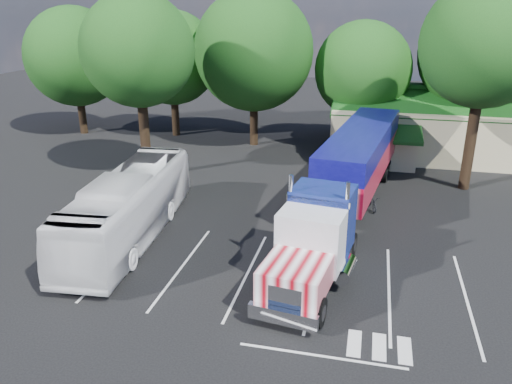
% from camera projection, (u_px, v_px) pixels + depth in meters
% --- Properties ---
extents(ground, '(120.00, 120.00, 0.00)m').
position_uv_depth(ground, '(273.00, 222.00, 28.63)').
color(ground, black).
rests_on(ground, ground).
extents(event_hall, '(24.20, 14.12, 5.55)m').
position_uv_depth(event_hall, '(479.00, 127.00, 41.11)').
color(event_hall, tan).
rests_on(event_hall, ground).
extents(tree_row_a, '(9.00, 9.00, 11.68)m').
position_uv_depth(tree_row_a, '(75.00, 57.00, 45.83)').
color(tree_row_a, black).
rests_on(tree_row_a, ground).
extents(tree_row_b, '(8.40, 8.40, 11.35)m').
position_uv_depth(tree_row_b, '(172.00, 58.00, 45.09)').
color(tree_row_b, black).
rests_on(tree_row_b, ground).
extents(tree_row_c, '(10.00, 10.00, 13.05)m').
position_uv_depth(tree_row_c, '(254.00, 51.00, 41.60)').
color(tree_row_c, black).
rests_on(tree_row_c, ground).
extents(tree_row_d, '(8.00, 8.00, 10.60)m').
position_uv_depth(tree_row_d, '(363.00, 70.00, 41.37)').
color(tree_row_d, black).
rests_on(tree_row_d, ground).
extents(tree_row_e, '(9.60, 9.60, 12.90)m').
position_uv_depth(tree_row_e, '(480.00, 53.00, 39.36)').
color(tree_row_e, black).
rests_on(tree_row_e, ground).
extents(tree_near_left, '(7.60, 7.60, 12.65)m').
position_uv_depth(tree_near_left, '(138.00, 51.00, 33.22)').
color(tree_near_left, black).
rests_on(tree_near_left, ground).
extents(tree_near_right, '(8.00, 8.00, 13.50)m').
position_uv_depth(tree_near_right, '(486.00, 44.00, 30.55)').
color(tree_near_right, black).
rests_on(tree_near_right, ground).
extents(semi_truck, '(5.97, 22.71, 4.72)m').
position_uv_depth(semi_truck, '(351.00, 172.00, 28.75)').
color(semi_truck, black).
rests_on(semi_truck, ground).
extents(woman, '(0.50, 0.72, 1.90)m').
position_uv_depth(woman, '(299.00, 215.00, 27.26)').
color(woman, black).
rests_on(woman, ground).
extents(bicycle, '(1.08, 1.85, 0.92)m').
position_uv_depth(bicycle, '(372.00, 202.00, 30.29)').
color(bicycle, black).
rests_on(bicycle, ground).
extents(tour_bus, '(4.07, 12.97, 3.56)m').
position_uv_depth(tour_bus, '(129.00, 206.00, 26.21)').
color(tour_bus, silver).
rests_on(tour_bus, ground).
extents(silver_sedan, '(4.72, 2.66, 1.47)m').
position_uv_depth(silver_sedan, '(461.00, 156.00, 38.54)').
color(silver_sedan, '#969A9D').
rests_on(silver_sedan, ground).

